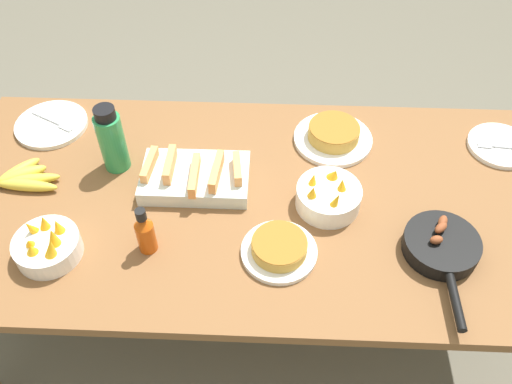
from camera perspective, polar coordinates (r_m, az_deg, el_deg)
name	(u,v)px	position (r m, az deg, el deg)	size (l,w,h in m)	color
ground_plane	(256,313)	(2.22, 0.00, -12.66)	(14.00, 14.00, 0.00)	#666051
dining_table	(256,215)	(1.71, 0.00, -2.46)	(1.89, 0.91, 0.70)	brown
banana_bunch	(23,178)	(1.82, -23.31, 1.32)	(0.21, 0.15, 0.04)	gold
melon_tray	(195,176)	(1.67, -6.43, 1.64)	(0.33, 0.21, 0.09)	silver
skillet	(441,247)	(1.58, 18.93, -5.47)	(0.21, 0.37, 0.08)	black
frittata_plate_center	(279,249)	(1.50, 2.46, -5.97)	(0.21, 0.21, 0.05)	white
frittata_plate_side	(333,135)	(1.82, 8.14, 5.94)	(0.26, 0.26, 0.06)	white
empty_plate_near_front	(500,146)	(1.97, 24.33, 4.46)	(0.21, 0.21, 0.02)	white
empty_plate_far_left	(52,125)	(2.00, -20.73, 6.66)	(0.24, 0.24, 0.02)	white
fruit_bowl_mango	(47,245)	(1.59, -21.11, -5.27)	(0.18, 0.18, 0.12)	white
fruit_bowl_citrus	(328,196)	(1.61, 7.62, -0.45)	(0.19, 0.19, 0.11)	white
water_bottle	(112,140)	(1.72, -14.96, 5.33)	(0.08, 0.08, 0.23)	#2D9351
hot_sauce_bottle	(145,232)	(1.50, -11.59, -4.18)	(0.05, 0.05, 0.16)	#C64C0F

